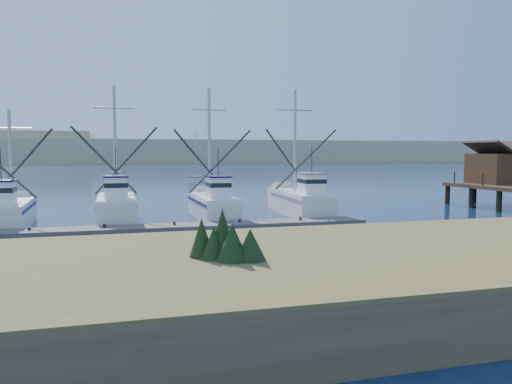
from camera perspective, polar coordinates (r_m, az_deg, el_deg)
ground at (r=26.76m, az=8.14°, el=-5.66°), size 500.00×500.00×0.00m
shore_bank at (r=14.85m, az=-4.74°, el=-10.80°), size 40.00×10.00×1.60m
floating_dock at (r=30.09m, az=-15.01°, el=-4.24°), size 30.20×2.34×0.40m
dune_ridge at (r=234.30m, az=-13.21°, el=4.52°), size 360.00×60.00×10.00m
trawler_fleet at (r=34.86m, az=-14.60°, el=-1.71°), size 29.51×8.28×9.55m
sailboat_near at (r=79.30m, az=-6.85°, el=1.47°), size 3.35×6.45×8.10m
sailboat_far at (r=98.26m, az=-15.77°, el=1.93°), size 3.62×5.06×8.10m
flying_gull at (r=40.13m, az=21.51°, el=6.90°), size 0.99×0.18×0.18m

